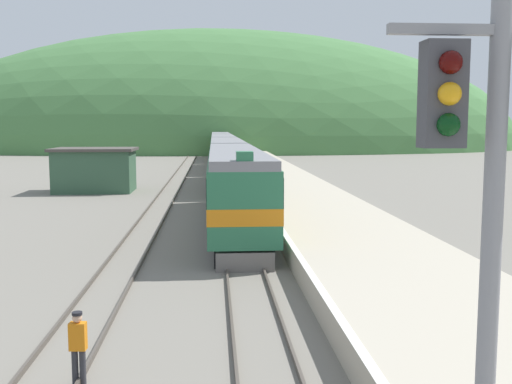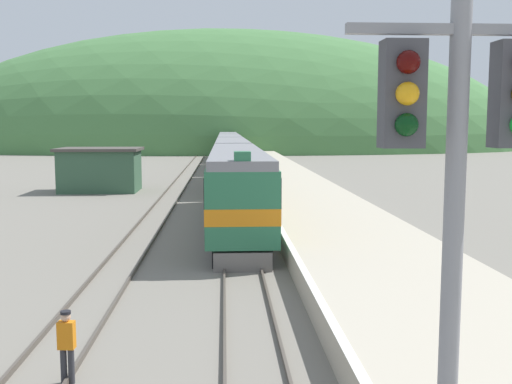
{
  "view_description": "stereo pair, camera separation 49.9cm",
  "coord_description": "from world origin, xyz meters",
  "px_view_note": "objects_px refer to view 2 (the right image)",
  "views": [
    {
      "loc": [
        -1.21,
        -3.04,
        5.73
      ],
      "look_at": [
        0.79,
        24.93,
        2.53
      ],
      "focal_mm": 42.0,
      "sensor_mm": 36.0,
      "label": 1
    },
    {
      "loc": [
        -0.71,
        -3.07,
        5.73
      ],
      "look_at": [
        0.79,
        24.93,
        2.53
      ],
      "focal_mm": 42.0,
      "sensor_mm": 36.0,
      "label": 2
    }
  ],
  "objects_px": {
    "signal_mast_main": "(455,206)",
    "track_worker": "(67,343)",
    "carriage_fourth": "(228,145)",
    "carriage_second": "(232,161)",
    "express_train_lead_car": "(237,185)",
    "carriage_third": "(230,151)"
  },
  "relations": [
    {
      "from": "express_train_lead_car",
      "to": "carriage_second",
      "type": "xyz_separation_m",
      "value": [
        0.0,
        21.84,
        -0.01
      ]
    },
    {
      "from": "carriage_fourth",
      "to": "signal_mast_main",
      "type": "xyz_separation_m",
      "value": [
        1.54,
        -91.18,
        2.59
      ]
    },
    {
      "from": "express_train_lead_car",
      "to": "carriage_second",
      "type": "bearing_deg",
      "value": 90.0
    },
    {
      "from": "carriage_second",
      "to": "signal_mast_main",
      "type": "relative_size",
      "value": 2.67
    },
    {
      "from": "signal_mast_main",
      "to": "track_worker",
      "type": "height_order",
      "value": "signal_mast_main"
    },
    {
      "from": "carriage_third",
      "to": "signal_mast_main",
      "type": "xyz_separation_m",
      "value": [
        1.54,
        -70.23,
        2.59
      ]
    },
    {
      "from": "carriage_third",
      "to": "carriage_fourth",
      "type": "bearing_deg",
      "value": 90.0
    },
    {
      "from": "carriage_fourth",
      "to": "track_worker",
      "type": "height_order",
      "value": "carriage_fourth"
    },
    {
      "from": "signal_mast_main",
      "to": "carriage_fourth",
      "type": "bearing_deg",
      "value": 90.97
    },
    {
      "from": "express_train_lead_car",
      "to": "track_worker",
      "type": "height_order",
      "value": "express_train_lead_car"
    },
    {
      "from": "carriage_second",
      "to": "track_worker",
      "type": "height_order",
      "value": "carriage_second"
    },
    {
      "from": "express_train_lead_car",
      "to": "carriage_fourth",
      "type": "height_order",
      "value": "express_train_lead_car"
    },
    {
      "from": "carriage_third",
      "to": "carriage_second",
      "type": "bearing_deg",
      "value": -90.0
    },
    {
      "from": "track_worker",
      "to": "carriage_fourth",
      "type": "bearing_deg",
      "value": 87.14
    },
    {
      "from": "carriage_second",
      "to": "carriage_third",
      "type": "distance_m",
      "value": 20.95
    },
    {
      "from": "carriage_third",
      "to": "track_worker",
      "type": "height_order",
      "value": "carriage_third"
    },
    {
      "from": "express_train_lead_car",
      "to": "carriage_third",
      "type": "distance_m",
      "value": 42.79
    },
    {
      "from": "carriage_second",
      "to": "track_worker",
      "type": "xyz_separation_m",
      "value": [
        -4.2,
        -42.03,
        -1.41
      ]
    },
    {
      "from": "signal_mast_main",
      "to": "carriage_third",
      "type": "bearing_deg",
      "value": 91.26
    },
    {
      "from": "express_train_lead_car",
      "to": "carriage_third",
      "type": "height_order",
      "value": "express_train_lead_car"
    },
    {
      "from": "carriage_third",
      "to": "track_worker",
      "type": "xyz_separation_m",
      "value": [
        -4.2,
        -62.98,
        -1.41
      ]
    },
    {
      "from": "express_train_lead_car",
      "to": "signal_mast_main",
      "type": "bearing_deg",
      "value": -86.79
    }
  ]
}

